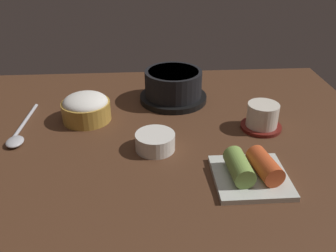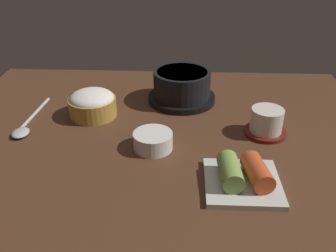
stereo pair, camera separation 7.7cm
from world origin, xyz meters
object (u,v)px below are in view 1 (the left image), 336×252
at_px(stone_pot, 173,86).
at_px(banchan_cup_center, 155,141).
at_px(spoon, 18,134).
at_px(tea_cup_with_saucer, 262,117).
at_px(kimchi_plate, 251,171).
at_px(rice_bowl, 86,107).

relative_size(stone_pot, banchan_cup_center, 2.13).
bearing_deg(spoon, tea_cup_with_saucer, 0.23).
distance_m(stone_pot, spoon, 0.39).
bearing_deg(kimchi_plate, tea_cup_with_saucer, 68.20).
height_order(tea_cup_with_saucer, spoon, tea_cup_with_saucer).
distance_m(stone_pot, tea_cup_with_saucer, 0.25).
bearing_deg(kimchi_plate, spoon, 158.60).
bearing_deg(kimchi_plate, stone_pot, 108.09).
bearing_deg(stone_pot, kimchi_plate, -71.91).
height_order(stone_pot, rice_bowl, stone_pot).
bearing_deg(kimchi_plate, rice_bowl, 142.14).
bearing_deg(banchan_cup_center, tea_cup_with_saucer, 16.25).
relative_size(tea_cup_with_saucer, kimchi_plate, 0.69).
relative_size(rice_bowl, banchan_cup_center, 1.39).
height_order(banchan_cup_center, spoon, banchan_cup_center).
xyz_separation_m(tea_cup_with_saucer, spoon, (-0.53, -0.00, -0.02)).
bearing_deg(tea_cup_with_saucer, spoon, -179.77).
relative_size(banchan_cup_center, kimchi_plate, 0.61).
distance_m(stone_pot, rice_bowl, 0.23).
xyz_separation_m(tea_cup_with_saucer, banchan_cup_center, (-0.24, -0.07, -0.01)).
xyz_separation_m(rice_bowl, kimchi_plate, (0.32, -0.25, -0.01)).
distance_m(banchan_cup_center, spoon, 0.30).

